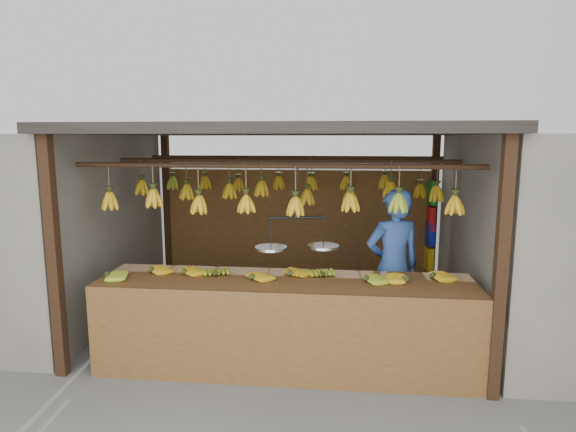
# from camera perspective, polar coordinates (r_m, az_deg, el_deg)

# --- Properties ---
(ground) EXTENTS (80.00, 80.00, 0.00)m
(ground) POSITION_cam_1_polar(r_m,az_deg,el_deg) (6.07, -0.31, -12.66)
(ground) COLOR #5B5B57
(stall) EXTENTS (4.30, 3.30, 2.40)m
(stall) POSITION_cam_1_polar(r_m,az_deg,el_deg) (5.97, 0.03, 6.42)
(stall) COLOR black
(stall) RESTS_ON ground
(neighbor_left) EXTENTS (3.00, 3.00, 2.30)m
(neighbor_left) POSITION_cam_1_polar(r_m,az_deg,el_deg) (7.10, -30.56, -1.08)
(neighbor_left) COLOR slate
(neighbor_left) RESTS_ON ground
(counter) EXTENTS (3.70, 0.83, 0.96)m
(counter) POSITION_cam_1_polar(r_m,az_deg,el_deg) (4.66, -0.57, -10.16)
(counter) COLOR brown
(counter) RESTS_ON ground
(hanging_bananas) EXTENTS (3.64, 2.25, 0.39)m
(hanging_bananas) POSITION_cam_1_polar(r_m,az_deg,el_deg) (5.66, -0.32, 2.86)
(hanging_bananas) COLOR gold
(hanging_bananas) RESTS_ON ground
(balance_scale) EXTENTS (0.81, 0.43, 0.81)m
(balance_scale) POSITION_cam_1_polar(r_m,az_deg,el_deg) (4.73, 1.10, -3.29)
(balance_scale) COLOR black
(balance_scale) RESTS_ON ground
(vendor) EXTENTS (0.73, 0.60, 1.73)m
(vendor) POSITION_cam_1_polar(r_m,az_deg,el_deg) (5.43, 12.34, -5.90)
(vendor) COLOR #3359A5
(vendor) RESTS_ON ground
(bag_bundles) EXTENTS (0.08, 0.26, 1.30)m
(bag_bundles) POSITION_cam_1_polar(r_m,az_deg,el_deg) (7.18, 16.52, -1.14)
(bag_bundles) COLOR #199926
(bag_bundles) RESTS_ON ground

